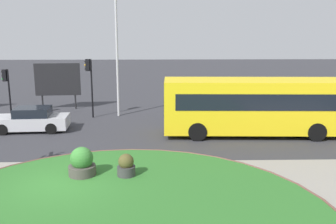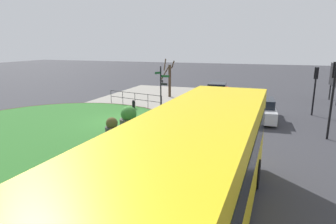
{
  "view_description": "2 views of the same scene",
  "coord_description": "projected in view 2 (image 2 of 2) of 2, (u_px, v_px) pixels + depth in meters",
  "views": [
    {
      "loc": [
        3.77,
        -13.84,
        5.92
      ],
      "look_at": [
        4.22,
        3.81,
        2.03
      ],
      "focal_mm": 40.94,
      "sensor_mm": 36.0,
      "label": 1
    },
    {
      "loc": [
        15.44,
        8.42,
        4.76
      ],
      "look_at": [
        4.1,
        4.47,
        1.95
      ],
      "focal_mm": 30.92,
      "sensor_mm": 36.0,
      "label": 2
    }
  ],
  "objects": [
    {
      "name": "ground",
      "position": [
        122.0,
        123.0,
        17.98
      ],
      "size": [
        120.0,
        120.0,
        0.0
      ],
      "primitive_type": "plane",
      "color": "#333338"
    },
    {
      "name": "sidewalk_paving",
      "position": [
        99.0,
        120.0,
        18.52
      ],
      "size": [
        32.0,
        8.63,
        0.02
      ],
      "primitive_type": "cube",
      "color": "gray",
      "rests_on": "ground"
    },
    {
      "name": "grass_island",
      "position": [
        55.0,
        128.0,
        16.7
      ],
      "size": [
        14.2,
        14.2,
        0.1
      ],
      "primitive_type": "cylinder",
      "color": "#2D6B28",
      "rests_on": "ground"
    },
    {
      "name": "grass_kerb_ring",
      "position": [
        55.0,
        128.0,
        16.7
      ],
      "size": [
        14.51,
        14.51,
        0.11
      ],
      "primitive_type": "torus",
      "color": "brown",
      "rests_on": "ground"
    },
    {
      "name": "signpost_directional",
      "position": [
        161.0,
        86.0,
        20.19
      ],
      "size": [
        0.6,
        0.84,
        3.3
      ],
      "color": "black",
      "rests_on": "ground"
    },
    {
      "name": "bollard_foreground",
      "position": [
        133.0,
        105.0,
        21.64
      ],
      "size": [
        0.21,
        0.21,
        0.71
      ],
      "color": "black",
      "rests_on": "ground"
    },
    {
      "name": "railing_grass_edge",
      "position": [
        135.0,
        98.0,
        22.58
      ],
      "size": [
        1.21,
        4.96,
        1.08
      ],
      "rotation": [
        0.0,
        0.0,
        4.48
      ],
      "color": "black",
      "rests_on": "ground"
    },
    {
      "name": "bus_yellow",
      "position": [
        196.0,
        174.0,
        7.05
      ],
      "size": [
        10.02,
        2.93,
        3.14
      ],
      "rotation": [
        0.0,
        0.0,
        3.11
      ],
      "color": "yellow",
      "rests_on": "ground"
    },
    {
      "name": "car_near_lane",
      "position": [
        261.0,
        110.0,
        18.65
      ],
      "size": [
        4.45,
        2.0,
        1.4
      ],
      "rotation": [
        0.0,
        0.0,
        3.2
      ],
      "color": "#B7B7BC",
      "rests_on": "ground"
    },
    {
      "name": "car_far_lane",
      "position": [
        217.0,
        91.0,
        26.08
      ],
      "size": [
        4.23,
        2.05,
        1.4
      ],
      "rotation": [
        0.0,
        0.0,
        3.22
      ],
      "color": "maroon",
      "rests_on": "ground"
    },
    {
      "name": "traffic_light_near",
      "position": [
        316.0,
        80.0,
        19.5
      ],
      "size": [
        0.49,
        0.29,
        3.27
      ],
      "rotation": [
        0.0,
        0.0,
        3.03
      ],
      "color": "black",
      "rests_on": "ground"
    },
    {
      "name": "traffic_light_far",
      "position": [
        334.0,
        83.0,
        14.37
      ],
      "size": [
        0.49,
        0.29,
        3.92
      ],
      "rotation": [
        0.0,
        0.0,
        3.02
      ],
      "color": "black",
      "rests_on": "ground"
    },
    {
      "name": "billboard_right",
      "position": [
        336.0,
        76.0,
        23.91
      ],
      "size": [
        3.57,
        0.29,
        3.22
      ],
      "rotation": [
        0.0,
        0.0,
        0.04
      ],
      "color": "black",
      "rests_on": "ground"
    },
    {
      "name": "planter_near_signpost",
      "position": [
        112.0,
        127.0,
        15.38
      ],
      "size": [
        0.73,
        0.73,
        1.0
      ],
      "color": "#383838",
      "rests_on": "ground"
    },
    {
      "name": "planter_kerbside",
      "position": [
        129.0,
        118.0,
        16.96
      ],
      "size": [
        1.09,
        1.09,
        1.26
      ],
      "color": "#47423D",
      "rests_on": "ground"
    },
    {
      "name": "street_tree_bare",
      "position": [
        169.0,
        78.0,
        26.55
      ],
      "size": [
        1.32,
        1.26,
        3.49
      ],
      "color": "#423323",
      "rests_on": "ground"
    }
  ]
}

